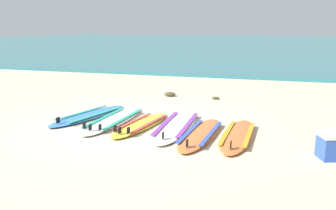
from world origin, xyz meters
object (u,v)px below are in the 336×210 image
surfboard_2 (141,124)px  surfboard_3 (177,125)px  surfboard_0 (89,115)px  surfboard_4 (201,134)px  cooler_box (335,146)px  surfboard_5 (238,135)px  surfboard_1 (114,120)px

surfboard_2 → surfboard_3: 0.66m
surfboard_0 → surfboard_2: same height
surfboard_4 → cooler_box: 2.09m
surfboard_2 → surfboard_3: same height
surfboard_3 → cooler_box: 2.71m
surfboard_4 → cooler_box: cooler_box is taller
surfboard_3 → surfboard_5: (1.15, -0.28, 0.00)m
surfboard_1 → surfboard_4: bearing=-13.2°
surfboard_3 → surfboard_0: bearing=173.8°
surfboard_1 → surfboard_3: same height
cooler_box → surfboard_1: bearing=166.6°
surfboard_2 → cooler_box: size_ratio=3.68×
surfboard_3 → cooler_box: (2.56, -0.88, 0.16)m
surfboard_0 → surfboard_5: size_ratio=1.06×
surfboard_2 → surfboard_4: 1.21m
surfboard_1 → surfboard_0: bearing=165.1°
surfboard_1 → surfboard_3: size_ratio=0.96×
cooler_box → surfboard_3: bearing=161.1°
surfboard_3 → surfboard_1: bearing=178.4°
surfboard_3 → surfboard_5: bearing=-13.9°
surfboard_4 → surfboard_5: bearing=9.6°
surfboard_0 → surfboard_1: (0.65, -0.17, 0.00)m
surfboard_0 → surfboard_3: (1.93, -0.21, -0.00)m
surfboard_0 → surfboard_2: 1.32m
surfboard_2 → surfboard_1: bearing=165.7°
cooler_box → surfboard_0: bearing=166.4°
surfboard_0 → surfboard_4: size_ratio=1.05×
surfboard_0 → surfboard_4: same height
surfboard_2 → surfboard_4: (1.18, -0.26, -0.00)m
surfboard_1 → cooler_box: cooler_box is taller
cooler_box → surfboard_5: bearing=157.2°
surfboard_4 → surfboard_5: size_ratio=1.01×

